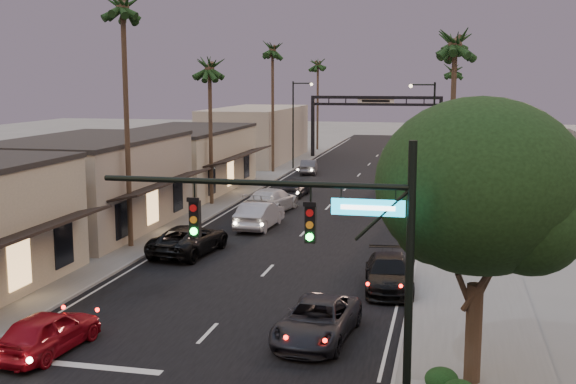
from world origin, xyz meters
The scene contains 30 objects.
ground centered at (0.00, 40.00, 0.00)m, with size 200.00×200.00×0.00m, color slate.
road centered at (0.00, 45.00, 0.00)m, with size 14.00×120.00×0.02m, color black.
sidewalk_left centered at (-9.50, 52.00, 0.06)m, with size 5.00×92.00×0.12m, color slate.
sidewalk_right centered at (9.50, 52.00, 0.06)m, with size 5.00×92.00×0.12m, color slate.
storefront_mid centered at (-13.00, 26.00, 2.75)m, with size 8.00×14.00×5.50m, color gray.
storefront_far centered at (-13.00, 42.00, 2.50)m, with size 8.00×16.00×5.00m, color tan.
storefront_dist centered at (-13.00, 65.00, 3.00)m, with size 8.00×20.00×6.00m, color gray.
building_right centered at (14.00, 40.00, 2.50)m, with size 8.00×18.00×5.00m, color gray.
traffic_signal centered at (5.69, 4.00, 5.08)m, with size 8.51×0.22×7.80m.
corner_tree centered at (9.48, 7.45, 5.98)m, with size 6.20×6.20×8.80m.
arch centered at (0.00, 70.00, 5.53)m, with size 15.20×0.40×7.27m.
streetlight_right centered at (6.92, 45.00, 5.33)m, with size 2.13×0.30×9.00m.
streetlight_left centered at (-6.92, 58.00, 5.33)m, with size 2.13×0.30×9.00m.
palm_lb centered at (-8.60, 22.00, 13.39)m, with size 3.20×3.20×15.20m.
palm_lc centered at (-8.60, 36.00, 10.47)m, with size 3.20×3.20×12.20m.
palm_ld centered at (-8.60, 55.00, 12.42)m, with size 3.20×3.20×14.20m.
palm_ra centered at (8.60, 24.00, 11.44)m, with size 3.20×3.20×13.20m.
palm_rb centered at (8.60, 44.00, 12.42)m, with size 3.20×3.20×14.20m.
palm_rc centered at (8.60, 64.00, 10.47)m, with size 3.20×3.20×12.20m.
palm_far centered at (-8.30, 78.00, 11.44)m, with size 3.20×3.20×13.20m.
oncoming_red centered at (-4.72, 7.00, 0.75)m, with size 1.78×4.42×1.51m, color maroon.
oncoming_pickup centered at (-4.93, 21.41, 0.79)m, with size 2.61×5.66×1.57m, color black.
oncoming_silver centered at (-2.98, 28.71, 0.85)m, with size 1.81×5.18×1.71m, color #9A9A9F.
oncoming_white centered at (-3.56, 34.21, 0.85)m, with size 2.39×5.88×1.71m, color #B8B8B8.
oncoming_dgrey centered at (-3.40, 41.14, 0.72)m, with size 1.70×4.24×1.44m, color black.
oncoming_grey_far centered at (-4.95, 54.96, 0.70)m, with size 1.47×4.23×1.39m, color #444449.
curbside_near centered at (4.06, 10.26, 0.72)m, with size 2.38×5.17×1.44m, color black.
curbside_black centered at (6.05, 17.12, 0.75)m, with size 2.09×5.15×1.49m, color black.
curbside_grey centered at (5.80, 33.63, 0.67)m, with size 1.59×3.94×1.34m, color #515156.
curbside_far centered at (3.80, 50.75, 0.68)m, with size 1.44×4.14×1.36m, color black.
Camera 1 is at (8.49, -14.23, 9.34)m, focal length 45.00 mm.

